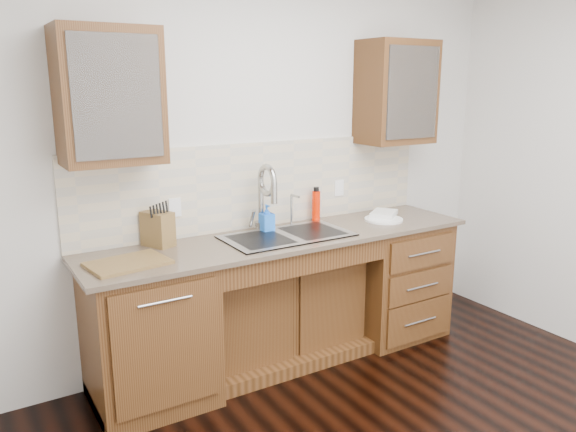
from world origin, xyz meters
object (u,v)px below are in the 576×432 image
soap_bottle (267,218)px  cutting_board (128,263)px  knife_block (158,229)px  plate (384,219)px  water_bottle (316,206)px

soap_bottle → cutting_board: soap_bottle is taller
soap_bottle → cutting_board: (-1.01, -0.22, -0.08)m
knife_block → plate: bearing=-32.3°
water_bottle → plate: size_ratio=0.79×
water_bottle → plate: water_bottle is taller
soap_bottle → water_bottle: size_ratio=0.84×
plate → knife_block: bearing=171.9°
plate → knife_block: (-1.63, 0.23, 0.10)m
soap_bottle → knife_block: (-0.74, 0.06, 0.01)m
plate → soap_bottle: bearing=169.0°
water_bottle → knife_block: (-1.19, -0.02, -0.00)m
plate → cutting_board: (-1.90, -0.04, 0.00)m
soap_bottle → cutting_board: 1.04m
water_bottle → knife_block: 1.19m
water_bottle → plate: bearing=-29.8°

